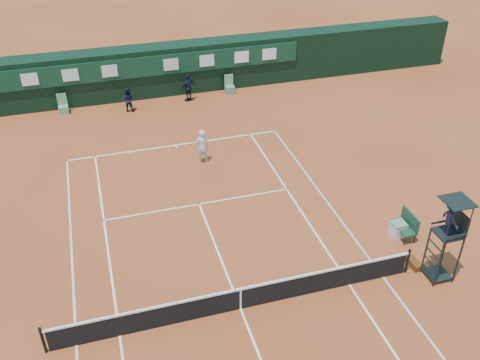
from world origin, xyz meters
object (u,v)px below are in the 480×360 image
(tennis_net, at_px, (241,298))
(player, at_px, (202,146))
(umpire_chair, at_px, (450,224))
(player_bench, at_px, (406,224))
(cooler, at_px, (398,229))

(tennis_net, distance_m, player, 9.95)
(tennis_net, bearing_deg, umpire_chair, -4.18)
(tennis_net, bearing_deg, player_bench, 14.30)
(umpire_chair, relative_size, player_bench, 2.85)
(umpire_chair, height_order, cooler, umpire_chair)
(tennis_net, relative_size, cooler, 20.00)
(umpire_chair, distance_m, player_bench, 3.08)
(tennis_net, distance_m, player_bench, 7.75)
(tennis_net, height_order, player, player)
(tennis_net, relative_size, player_bench, 10.75)
(tennis_net, distance_m, cooler, 7.49)
(player_bench, bearing_deg, umpire_chair, -93.22)
(umpire_chair, xyz_separation_m, cooler, (-0.15, 2.54, -2.13))
(player_bench, distance_m, cooler, 0.40)
(umpire_chair, bearing_deg, cooler, 93.35)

